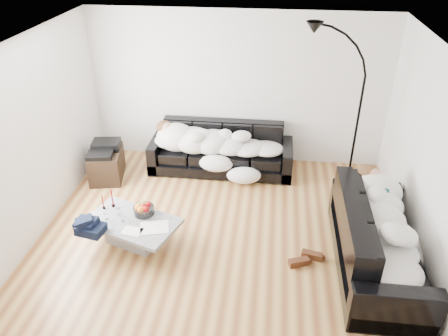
# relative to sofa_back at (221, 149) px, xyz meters

# --- Properties ---
(ground) EXTENTS (5.00, 5.00, 0.00)m
(ground) POSITION_rel_sofa_back_xyz_m (0.23, -1.78, -0.39)
(ground) COLOR brown
(ground) RESTS_ON ground
(wall_back) EXTENTS (5.00, 0.02, 2.60)m
(wall_back) POSITION_rel_sofa_back_xyz_m (0.23, 0.47, 0.91)
(wall_back) COLOR silver
(wall_back) RESTS_ON ground
(wall_left) EXTENTS (0.02, 4.50, 2.60)m
(wall_left) POSITION_rel_sofa_back_xyz_m (-2.27, -1.78, 0.91)
(wall_left) COLOR silver
(wall_left) RESTS_ON ground
(wall_right) EXTENTS (0.02, 4.50, 2.60)m
(wall_right) POSITION_rel_sofa_back_xyz_m (2.73, -1.78, 0.91)
(wall_right) COLOR silver
(wall_right) RESTS_ON ground
(ceiling) EXTENTS (5.00, 5.00, 0.00)m
(ceiling) POSITION_rel_sofa_back_xyz_m (0.23, -1.78, 2.21)
(ceiling) COLOR white
(ceiling) RESTS_ON ground
(sofa_back) EXTENTS (2.41, 0.83, 0.79)m
(sofa_back) POSITION_rel_sofa_back_xyz_m (0.00, 0.00, 0.00)
(sofa_back) COLOR black
(sofa_back) RESTS_ON ground
(sofa_right) EXTENTS (0.95, 2.21, 0.90)m
(sofa_right) POSITION_rel_sofa_back_xyz_m (2.22, -2.15, 0.05)
(sofa_right) COLOR black
(sofa_right) RESTS_ON ground
(sleeper_back) EXTENTS (2.04, 0.70, 0.41)m
(sleeper_back) POSITION_rel_sofa_back_xyz_m (0.00, -0.05, 0.23)
(sleeper_back) COLOR white
(sleeper_back) RESTS_ON sofa_back
(sleeper_right) EXTENTS (0.80, 1.90, 0.46)m
(sleeper_right) POSITION_rel_sofa_back_xyz_m (2.22, -2.15, 0.26)
(sleeper_right) COLOR white
(sleeper_right) RESTS_ON sofa_right
(teal_cushion) EXTENTS (0.42, 0.38, 0.20)m
(teal_cushion) POSITION_rel_sofa_back_xyz_m (2.16, -1.47, 0.33)
(teal_cushion) COLOR #09433D
(teal_cushion) RESTS_ON sofa_right
(coffee_table) EXTENTS (1.37, 1.06, 0.35)m
(coffee_table) POSITION_rel_sofa_back_xyz_m (-0.93, -2.07, -0.22)
(coffee_table) COLOR #939699
(coffee_table) RESTS_ON ground
(fruit_bowl) EXTENTS (0.35, 0.35, 0.17)m
(fruit_bowl) POSITION_rel_sofa_back_xyz_m (-0.81, -1.89, 0.04)
(fruit_bowl) COLOR white
(fruit_bowl) RESTS_ON coffee_table
(wine_glass_a) EXTENTS (0.08, 0.08, 0.17)m
(wine_glass_a) POSITION_rel_sofa_back_xyz_m (-1.14, -1.97, 0.05)
(wine_glass_a) COLOR white
(wine_glass_a) RESTS_ON coffee_table
(wine_glass_b) EXTENTS (0.07, 0.07, 0.16)m
(wine_glass_b) POSITION_rel_sofa_back_xyz_m (-1.27, -2.08, 0.04)
(wine_glass_b) COLOR white
(wine_glass_b) RESTS_ON coffee_table
(wine_glass_c) EXTENTS (0.07, 0.07, 0.16)m
(wine_glass_c) POSITION_rel_sofa_back_xyz_m (-1.05, -2.09, 0.04)
(wine_glass_c) COLOR white
(wine_glass_c) RESTS_ON coffee_table
(candle_left) EXTENTS (0.05, 0.05, 0.21)m
(candle_left) POSITION_rel_sofa_back_xyz_m (-1.39, -1.84, 0.06)
(candle_left) COLOR maroon
(candle_left) RESTS_ON coffee_table
(candle_right) EXTENTS (0.05, 0.05, 0.26)m
(candle_right) POSITION_rel_sofa_back_xyz_m (-1.28, -1.78, 0.09)
(candle_right) COLOR maroon
(candle_right) RESTS_ON coffee_table
(newspaper_a) EXTENTS (0.42, 0.36, 0.01)m
(newspaper_a) POSITION_rel_sofa_back_xyz_m (-0.59, -2.18, -0.03)
(newspaper_a) COLOR silver
(newspaper_a) RESTS_ON coffee_table
(newspaper_b) EXTENTS (0.28, 0.22, 0.01)m
(newspaper_b) POSITION_rel_sofa_back_xyz_m (-0.86, -2.28, -0.04)
(newspaper_b) COLOR silver
(newspaper_b) RESTS_ON coffee_table
(navy_jacket) EXTENTS (0.39, 0.34, 0.18)m
(navy_jacket) POSITION_rel_sofa_back_xyz_m (-1.39, -2.35, 0.13)
(navy_jacket) COLOR black
(navy_jacket) RESTS_ON coffee_table
(shoes) EXTENTS (0.49, 0.39, 0.10)m
(shoes) POSITION_rel_sofa_back_xyz_m (1.36, -2.19, -0.34)
(shoes) COLOR #472311
(shoes) RESTS_ON ground
(av_cabinet) EXTENTS (0.63, 0.81, 0.50)m
(av_cabinet) POSITION_rel_sofa_back_xyz_m (-1.86, -0.49, -0.15)
(av_cabinet) COLOR black
(av_cabinet) RESTS_ON ground
(stereo) EXTENTS (0.49, 0.40, 0.13)m
(stereo) POSITION_rel_sofa_back_xyz_m (-1.86, -0.49, 0.17)
(stereo) COLOR black
(stereo) RESTS_ON av_cabinet
(floor_lamp) EXTENTS (0.89, 0.60, 2.28)m
(floor_lamp) POSITION_rel_sofa_back_xyz_m (2.11, -0.28, 0.75)
(floor_lamp) COLOR black
(floor_lamp) RESTS_ON ground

